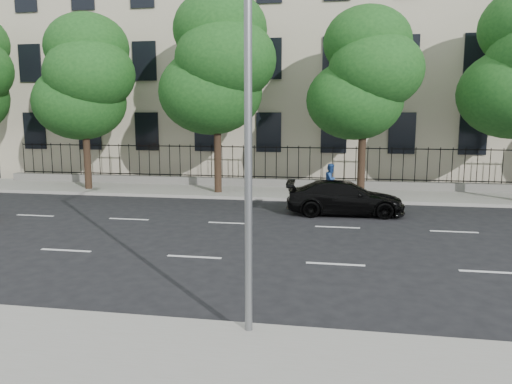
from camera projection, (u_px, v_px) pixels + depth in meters
ground at (164, 287)px, 11.86m from camera, size 120.00×120.00×0.00m
near_sidewalk at (75, 367)px, 7.95m from camera, size 60.00×4.00×0.15m
far_sidewalk at (260, 192)px, 25.46m from camera, size 60.00×4.00×0.15m
lane_markings at (214, 238)px, 16.48m from camera, size 49.60×4.62×0.01m
masonry_building at (283, 37)px, 32.75m from camera, size 34.60×12.11×18.50m
iron_fence at (265, 177)px, 27.03m from camera, size 30.00×0.50×2.20m
street_light at (254, 53)px, 8.90m from camera, size 0.25×3.32×8.05m
tree_b at (85, 78)px, 25.45m from camera, size 5.53×5.12×8.97m
tree_c at (218, 64)px, 24.18m from camera, size 5.89×5.50×9.80m
tree_d at (365, 74)px, 23.08m from camera, size 5.34×4.94×8.84m
black_sedan at (345, 198)px, 20.17m from camera, size 4.83×2.19×1.37m
pedestrian_far at (331, 180)px, 23.37m from camera, size 0.84×0.94×1.59m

